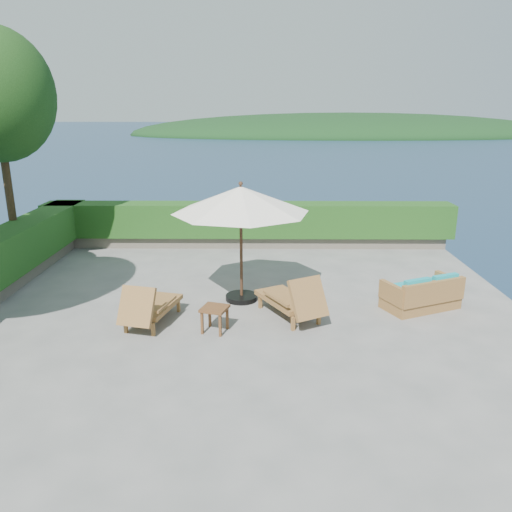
{
  "coord_description": "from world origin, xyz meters",
  "views": [
    {
      "loc": [
        0.41,
        -9.32,
        4.08
      ],
      "look_at": [
        0.3,
        0.8,
        1.1
      ],
      "focal_mm": 35.0,
      "sensor_mm": 36.0,
      "label": 1
    }
  ],
  "objects_px": {
    "lounge_right": "(293,299)",
    "wicker_loveseat": "(422,295)",
    "lounge_left": "(149,306)",
    "side_table": "(215,312)",
    "patio_umbrella": "(241,201)"
  },
  "relations": [
    {
      "from": "lounge_right",
      "to": "wicker_loveseat",
      "type": "distance_m",
      "value": 2.84
    },
    {
      "from": "lounge_right",
      "to": "wicker_loveseat",
      "type": "height_order",
      "value": "lounge_right"
    },
    {
      "from": "lounge_left",
      "to": "side_table",
      "type": "relative_size",
      "value": 2.96
    },
    {
      "from": "patio_umbrella",
      "to": "lounge_left",
      "type": "relative_size",
      "value": 1.96
    },
    {
      "from": "lounge_left",
      "to": "lounge_right",
      "type": "distance_m",
      "value": 2.84
    },
    {
      "from": "lounge_right",
      "to": "wicker_loveseat",
      "type": "bearing_deg",
      "value": -18.02
    },
    {
      "from": "patio_umbrella",
      "to": "wicker_loveseat",
      "type": "relative_size",
      "value": 1.9
    },
    {
      "from": "patio_umbrella",
      "to": "side_table",
      "type": "relative_size",
      "value": 5.79
    },
    {
      "from": "lounge_right",
      "to": "side_table",
      "type": "xyz_separation_m",
      "value": [
        -1.52,
        -0.62,
        -0.01
      ]
    },
    {
      "from": "side_table",
      "to": "wicker_loveseat",
      "type": "xyz_separation_m",
      "value": [
        4.3,
        1.18,
        -0.1
      ]
    },
    {
      "from": "lounge_left",
      "to": "lounge_right",
      "type": "bearing_deg",
      "value": 20.35
    },
    {
      "from": "lounge_left",
      "to": "lounge_right",
      "type": "xyz_separation_m",
      "value": [
        2.82,
        0.33,
        0.03
      ]
    },
    {
      "from": "patio_umbrella",
      "to": "wicker_loveseat",
      "type": "xyz_separation_m",
      "value": [
        3.85,
        -0.48,
        -1.93
      ]
    },
    {
      "from": "patio_umbrella",
      "to": "wicker_loveseat",
      "type": "distance_m",
      "value": 4.33
    },
    {
      "from": "patio_umbrella",
      "to": "lounge_left",
      "type": "distance_m",
      "value": 2.88
    }
  ]
}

